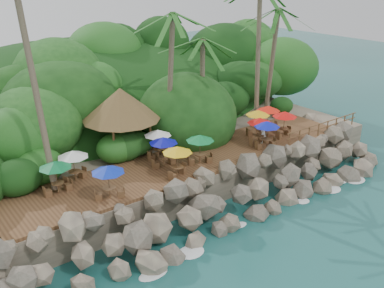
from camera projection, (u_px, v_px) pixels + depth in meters
ground at (252, 227)px, 26.42m from camera, size 140.00×140.00×0.00m
land_base at (122, 135)px, 37.86m from camera, size 32.00×25.20×2.10m
jungle_hill at (86, 123)px, 43.79m from camera, size 44.80×28.00×15.40m
seawall at (231, 197)px, 27.47m from camera, size 29.00×4.00×2.30m
terrace at (192, 160)px, 30.03m from camera, size 26.00×5.00×0.20m
jungle_foliage at (128, 149)px, 37.51m from camera, size 44.00×16.00×12.00m
foam_line at (249, 224)px, 26.63m from camera, size 25.20×0.80×0.06m
palms at (166, 1)px, 28.23m from camera, size 30.05×7.05×13.74m
palapa at (121, 104)px, 29.93m from camera, size 5.38×5.38×4.60m
dining_clusters at (197, 135)px, 29.47m from camera, size 19.14×5.07×2.02m
railing at (323, 127)px, 34.15m from camera, size 8.30×0.10×1.00m
waiter at (263, 133)px, 32.43m from camera, size 0.64×0.49×1.56m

